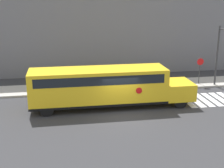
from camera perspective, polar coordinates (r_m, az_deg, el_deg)
name	(u,v)px	position (r m, az deg, el deg)	size (l,w,h in m)	color
ground_plane	(122,115)	(21.72, 1.75, -5.63)	(60.00, 60.00, 0.00)	#333335
sidewalk_strip	(107,87)	(27.73, -0.83, -0.51)	(44.00, 3.00, 0.15)	#B2ADA3
building_backdrop	(98,28)	(33.17, -2.58, 10.22)	(32.00, 4.00, 9.15)	slate
crosswalk_stripes	(212,99)	(25.97, 17.78, -2.68)	(4.70, 3.20, 0.01)	white
school_bus	(105,85)	(22.60, -1.30, -0.23)	(11.97, 2.57, 2.90)	yellow
stop_sign	(200,68)	(29.19, 15.75, 2.86)	(0.62, 0.10, 2.49)	#38383A
traffic_light	(224,49)	(28.02, 19.79, 6.08)	(0.28, 3.24, 5.41)	#38383A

